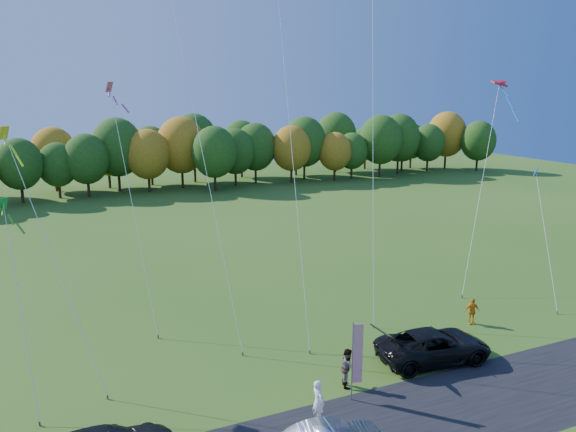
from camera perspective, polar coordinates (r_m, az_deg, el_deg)
name	(u,v)px	position (r m, az deg, el deg)	size (l,w,h in m)	color
ground	(340,384)	(27.99, 5.32, -16.68)	(160.00, 160.00, 0.00)	#315917
asphalt_strip	(388,430)	(25.12, 10.14, -20.58)	(90.00, 6.00, 0.01)	black
tree_line	(138,194)	(78.26, -15.04, 2.21)	(116.00, 12.00, 10.00)	#1E4711
black_suv	(434,346)	(30.57, 14.59, -12.64)	(2.76, 5.98, 1.66)	black
person_tailgate_a	(318,401)	(24.78, 3.08, -18.29)	(0.70, 0.46, 1.92)	white
person_tailgate_b	(348,367)	(27.52, 6.08, -15.04)	(0.90, 0.70, 1.86)	gray
person_east	(472,311)	(35.66, 18.17, -9.17)	(0.94, 0.39, 1.61)	orange
feather_flag	(356,353)	(25.83, 6.96, -13.64)	(0.48, 0.19, 3.75)	#999999
kite_delta_blue	(189,85)	(31.76, -10.03, 12.98)	(3.66, 10.70, 28.15)	#4C3F33
kite_parafoil_orange	(373,52)	(37.64, 8.61, 16.18)	(7.98, 11.99, 32.59)	#4C3F33
kite_delta_red	(290,125)	(32.95, 0.18, 9.27)	(3.86, 11.55, 24.09)	#4C3F33
kite_parafoil_rainbow	(482,182)	(42.86, 19.14, 3.31)	(9.20, 6.56, 14.73)	#4C3F33
kite_diamond_yellow	(54,261)	(28.23, -22.67, -4.20)	(3.81, 6.21, 12.35)	#4C3F33
kite_diamond_green	(20,304)	(27.76, -25.60, -8.03)	(1.24, 6.03, 9.12)	#4C3F33
kite_diamond_pink	(132,205)	(33.83, -15.52, 1.05)	(1.52, 6.59, 14.48)	#4C3F33
kite_diamond_blue_low	(546,238)	(40.58, 24.73, -2.06)	(3.12, 5.53, 8.85)	#4C3F33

